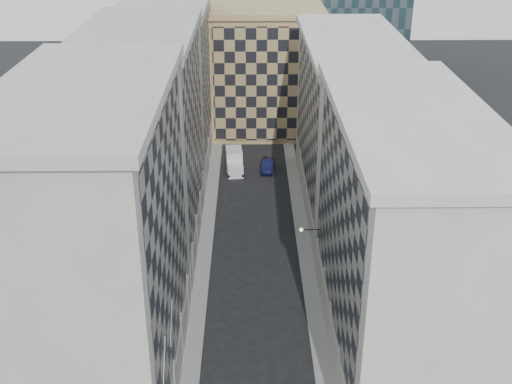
{
  "coord_description": "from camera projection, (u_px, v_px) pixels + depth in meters",
  "views": [
    {
      "loc": [
        -0.54,
        -27.32,
        34.92
      ],
      "look_at": [
        -0.05,
        15.51,
        14.18
      ],
      "focal_mm": 45.0,
      "sensor_mm": 36.0,
      "label": 1
    }
  ],
  "objects": [
    {
      "name": "bracket_lamp",
      "position": [
        303.0,
        230.0,
        58.75
      ],
      "size": [
        1.98,
        0.36,
        0.36
      ],
      "color": "black",
      "rests_on": "ground"
    },
    {
      "name": "bldg_right_a",
      "position": [
        399.0,
        240.0,
        48.92
      ],
      "size": [
        10.8,
        26.8,
        20.7
      ],
      "color": "#B2AFA3",
      "rests_on": "ground"
    },
    {
      "name": "dark_car",
      "position": [
        267.0,
        165.0,
        85.85
      ],
      "size": [
        1.93,
        4.62,
        1.49
      ],
      "primitive_type": "imported",
      "rotation": [
        0.0,
        0.0,
        -0.08
      ],
      "color": "#0E1235",
      "rests_on": "ground"
    },
    {
      "name": "box_truck",
      "position": [
        234.0,
        162.0,
        85.58
      ],
      "size": [
        2.51,
        5.29,
        2.81
      ],
      "rotation": [
        0.0,
        0.0,
        0.08
      ],
      "color": "white",
      "rests_on": "ground"
    },
    {
      "name": "bldg_left_b",
      "position": [
        147.0,
        142.0,
        64.46
      ],
      "size": [
        10.8,
        22.8,
        22.7
      ],
      "color": "gray",
      "rests_on": "ground"
    },
    {
      "name": "tan_block",
      "position": [
        266.0,
        69.0,
        96.82
      ],
      "size": [
        16.8,
        14.8,
        18.8
      ],
      "color": "#9D8753",
      "rests_on": "ground"
    },
    {
      "name": "sidewalk_west",
      "position": [
        205.0,
        253.0,
        66.72
      ],
      "size": [
        1.5,
        100.0,
        0.15
      ],
      "primitive_type": "cube",
      "color": "gray",
      "rests_on": "ground"
    },
    {
      "name": "bldg_right_b",
      "position": [
        349.0,
        125.0,
        73.43
      ],
      "size": [
        10.8,
        28.8,
        19.7
      ],
      "color": "#B2AFA3",
      "rests_on": "ground"
    },
    {
      "name": "bldg_left_a",
      "position": [
        101.0,
        252.0,
        44.45
      ],
      "size": [
        10.8,
        22.8,
        23.7
      ],
      "color": "#A19A91",
      "rests_on": "ground"
    },
    {
      "name": "flagpoles_left",
      "position": [
        168.0,
        342.0,
        41.67
      ],
      "size": [
        0.1,
        6.33,
        2.33
      ],
      "color": "gray",
      "rests_on": "ground"
    },
    {
      "name": "bldg_left_c",
      "position": [
        171.0,
        85.0,
        84.48
      ],
      "size": [
        10.8,
        22.8,
        21.7
      ],
      "color": "#A19A91",
      "rests_on": "ground"
    },
    {
      "name": "sidewalk_east",
      "position": [
        305.0,
        253.0,
        66.83
      ],
      "size": [
        1.5,
        100.0,
        0.15
      ],
      "primitive_type": "cube",
      "color": "gray",
      "rests_on": "ground"
    }
  ]
}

